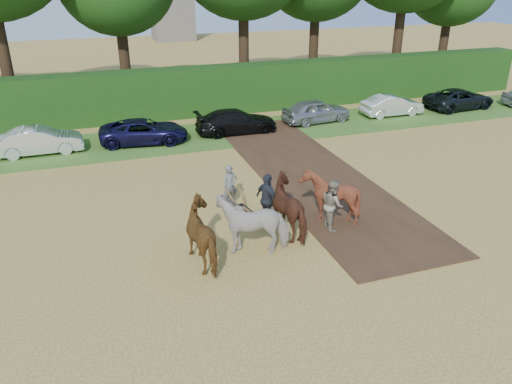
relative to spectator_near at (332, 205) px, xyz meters
The scene contains 8 objects.
ground 2.22m from the spectator_near, 93.14° to the right, with size 120.00×120.00×0.00m, color gold.
earth_strip 5.26m from the spectator_near, 74.43° to the left, with size 4.50×17.00×0.05m, color #472D1C.
grass_verge 12.02m from the spectator_near, 90.53° to the left, with size 50.00×5.00×0.03m, color #38601E.
hedgerow 16.50m from the spectator_near, 90.38° to the left, with size 46.00×1.60×3.00m, color #14380F.
spectator_near is the anchor object (origin of this frame).
spectator_far 2.34m from the spectator_near, 154.30° to the left, with size 1.16×0.48×1.98m, color #252831.
plough_team 2.32m from the spectator_near, behind, with size 6.68×5.36×2.00m.
parked_cars 12.41m from the spectator_near, 75.24° to the left, with size 41.61×3.08×1.44m.
Camera 1 is at (-7.67, -12.29, 8.69)m, focal length 35.00 mm.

